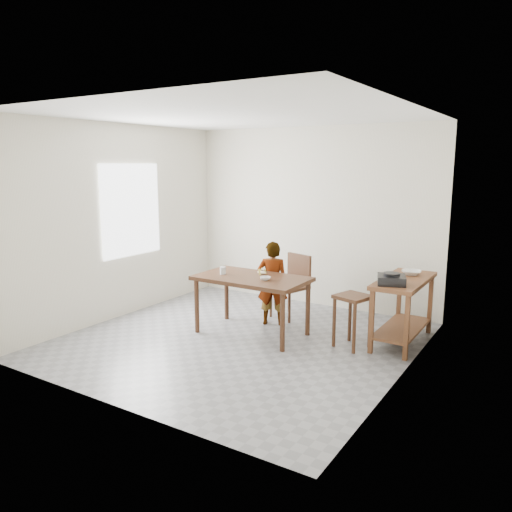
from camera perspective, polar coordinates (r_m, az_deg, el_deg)
The scene contains 17 objects.
floor at distance 6.27m, azimuth -1.97°, elevation -9.78°, with size 4.00×4.00×0.04m, color slate.
ceiling at distance 5.90m, azimuth -2.14°, elevation 16.01°, with size 4.00×4.00×0.04m, color white.
wall_back at distance 7.68m, azimuth 6.45°, elevation 4.45°, with size 4.00×0.04×2.70m, color beige.
wall_front at distance 4.43m, azimuth -16.86°, elevation -0.42°, with size 4.00×0.04×2.70m, color beige.
wall_left at distance 7.25m, azimuth -15.42°, elevation 3.78°, with size 0.04×4.00×2.70m, color beige.
wall_right at distance 5.09m, azimuth 17.12°, elevation 0.96°, with size 0.04×4.00×2.70m, color beige.
window_pane at distance 7.34m, azimuth -14.06°, elevation 5.10°, with size 0.02×1.10×1.30m, color white.
dining_table at distance 6.38m, azimuth -0.48°, elevation -5.66°, with size 1.40×0.80×0.75m, color #3E2414, non-canonical shape.
prep_counter at distance 6.32m, azimuth 16.41°, elevation -6.03°, with size 0.50×1.20×0.80m, color brown, non-canonical shape.
child at distance 6.71m, azimuth 1.89°, elevation -3.14°, with size 0.42×0.27×1.14m, color white.
dining_chair at distance 7.05m, azimuth 3.84°, elevation -3.52°, with size 0.43×0.43×0.89m, color #3E2414, non-canonical shape.
stool at distance 6.06m, azimuth 10.92°, elevation -7.32°, with size 0.36×0.36×0.64m, color #3E2414, non-canonical shape.
glass_tumbler at distance 6.44m, azimuth -3.81°, elevation -1.66°, with size 0.08×0.08×0.10m, color silver.
small_bowl at distance 6.11m, azimuth 1.07°, elevation -2.57°, with size 0.13×0.13×0.04m, color silver.
banana at distance 6.43m, azimuth 0.67°, elevation -1.86°, with size 0.15×0.11×0.05m, color #F5D65C, non-canonical shape.
serving_bowl at distance 6.45m, azimuth 17.33°, elevation -1.82°, with size 0.23×0.23×0.06m, color silver.
gas_burner at distance 5.89m, azimuth 15.22°, elevation -2.64°, with size 0.31×0.31×0.10m, color black.
Camera 1 is at (3.30, -4.86, 2.16)m, focal length 35.00 mm.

